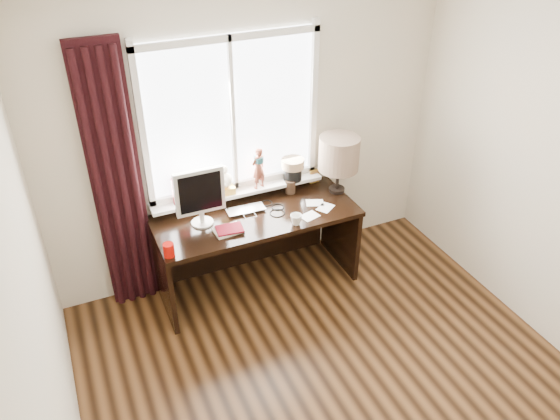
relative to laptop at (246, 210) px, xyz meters
name	(u,v)px	position (x,y,z in m)	size (l,w,h in m)	color
ceiling	(410,35)	(0.16, -1.71, 1.84)	(3.50, 4.00, 0.00)	white
wall_back	(249,134)	(0.16, 0.29, 0.54)	(3.50, 2.60, 0.00)	beige
wall_left	(45,375)	(-1.59, -1.71, 0.54)	(4.00, 2.60, 0.00)	beige
laptop	(246,210)	(0.00, 0.00, 0.00)	(0.32, 0.21, 0.03)	silver
mug	(296,219)	(0.30, -0.35, 0.03)	(0.09, 0.09, 0.09)	white
red_cup	(169,250)	(-0.74, -0.35, 0.04)	(0.08, 0.08, 0.11)	#A30700
window	(237,138)	(0.03, 0.24, 0.55)	(1.52, 0.22, 1.40)	white
curtain	(117,186)	(-0.97, 0.20, 0.35)	(0.38, 0.09, 2.25)	black
desk	(253,232)	(0.06, 0.02, -0.26)	(1.70, 0.70, 0.75)	black
monitor	(200,194)	(-0.39, -0.03, 0.27)	(0.40, 0.18, 0.49)	beige
notebook_stack	(229,230)	(-0.23, -0.22, 0.00)	(0.24, 0.18, 0.03)	beige
brush_holder	(290,187)	(0.47, 0.13, 0.05)	(0.09, 0.09, 0.25)	black
icon_frame	(315,176)	(0.74, 0.20, 0.05)	(0.10, 0.03, 0.13)	gold
table_lamp	(339,154)	(0.86, -0.02, 0.35)	(0.35, 0.35, 0.52)	black
loose_papers	(317,209)	(0.56, -0.21, -0.01)	(0.36, 0.32, 0.00)	white
desk_cables	(275,209)	(0.23, -0.07, -0.01)	(0.20, 0.34, 0.01)	black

